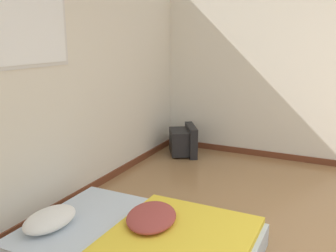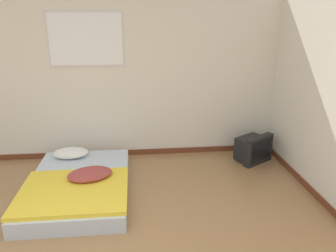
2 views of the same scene
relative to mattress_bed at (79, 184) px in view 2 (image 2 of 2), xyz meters
name	(u,v)px [view 2 (image 2 of 2)]	position (x,y,z in m)	size (l,w,h in m)	color
wall_back	(93,79)	(0.13, 1.22, 1.16)	(8.29, 0.08, 2.60)	silver
mattress_bed	(79,184)	(0.00, 0.00, 0.00)	(1.30, 1.88, 0.34)	silver
crt_tv	(253,148)	(2.63, 0.75, 0.09)	(0.63, 0.58, 0.45)	black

